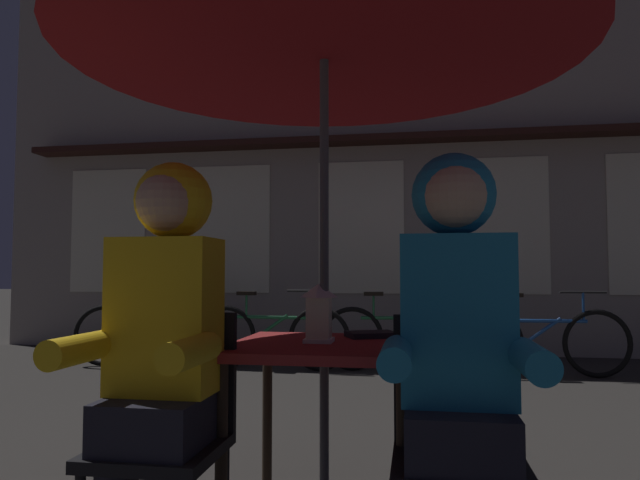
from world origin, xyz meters
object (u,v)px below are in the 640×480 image
object	(u,v)px
person_right_hooded	(457,327)
book	(371,334)
lantern	(319,311)
chair_left	(168,427)
bicycle_third	(401,337)
person_left_hooded	(162,323)
chair_right	(457,440)
potted_plant	(176,313)
bicycle_nearest	(151,334)
bicycle_second	(272,336)
patio_umbrella	(324,15)
cafe_table	(324,369)
bicycle_fourth	(543,341)

from	to	relation	value
person_right_hooded	book	size ratio (longest dim) A/B	7.00
lantern	book	size ratio (longest dim) A/B	1.16
chair_left	person_right_hooded	size ratio (longest dim) A/B	0.62
bicycle_third	person_left_hooded	bearing A→B (deg)	-99.14
chair_right	person_right_hooded	size ratio (longest dim) A/B	0.62
person_right_hooded	potted_plant	world-z (taller)	person_right_hooded
chair_left	bicycle_nearest	world-z (taller)	chair_left
chair_left	person_right_hooded	distance (m)	1.03
lantern	book	xyz separation A→B (m)	(0.19, 0.21, -0.11)
bicycle_second	potted_plant	world-z (taller)	potted_plant
patio_umbrella	bicycle_second	distance (m)	4.21
cafe_table	chair_right	xyz separation A→B (m)	(0.48, -0.37, -0.15)
chair_right	bicycle_second	xyz separation A→B (m)	(-1.63, 4.04, -0.14)
patio_umbrella	person_left_hooded	world-z (taller)	patio_umbrella
chair_right	bicycle_third	distance (m)	4.19
bicycle_second	cafe_table	bearing A→B (deg)	-72.65
bicycle_nearest	chair_right	bearing A→B (deg)	-53.53
potted_plant	bicycle_fourth	bearing A→B (deg)	-7.08
bicycle_third	potted_plant	world-z (taller)	potted_plant
lantern	potted_plant	xyz separation A→B (m)	(-2.41, 4.16, -0.32)
patio_umbrella	book	size ratio (longest dim) A/B	11.55
bicycle_nearest	bicycle_third	xyz separation A→B (m)	(2.70, 0.14, 0.00)
chair_left	bicycle_second	world-z (taller)	chair_left
person_right_hooded	bicycle_fourth	size ratio (longest dim) A/B	0.83
cafe_table	chair_right	bearing A→B (deg)	-37.55
chair_right	person_left_hooded	xyz separation A→B (m)	(-0.96, -0.06, 0.36)
bicycle_nearest	lantern	bearing A→B (deg)	-55.93
lantern	chair_right	bearing A→B (deg)	-36.13
lantern	potted_plant	distance (m)	4.81
chair_left	book	xyz separation A→B (m)	(0.65, 0.58, 0.26)
lantern	person_right_hooded	size ratio (longest dim) A/B	0.17
chair_right	book	bearing A→B (deg)	118.36
patio_umbrella	chair_left	size ratio (longest dim) A/B	2.66
book	lantern	bearing A→B (deg)	-154.80
cafe_table	bicycle_third	world-z (taller)	bicycle_third
patio_umbrella	bicycle_fourth	world-z (taller)	patio_umbrella
chair_right	bicycle_second	world-z (taller)	chair_right
cafe_table	person_right_hooded	distance (m)	0.67
person_right_hooded	chair_left	bearing A→B (deg)	176.61
chair_right	bicycle_nearest	distance (m)	5.02
bicycle_second	bicycle_fourth	bearing A→B (deg)	-0.27
person_left_hooded	potted_plant	distance (m)	4.99
person_left_hooded	lantern	bearing A→B (deg)	42.63
person_left_hooded	bicycle_second	bearing A→B (deg)	99.25
bicycle_nearest	potted_plant	size ratio (longest dim) A/B	1.80
patio_umbrella	potted_plant	size ratio (longest dim) A/B	2.51
chair_right	bicycle_nearest	world-z (taller)	chair_right
lantern	bicycle_second	bearing A→B (deg)	107.04
cafe_table	bicycle_nearest	bearing A→B (deg)	124.32
bicycle_fourth	book	world-z (taller)	bicycle_fourth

